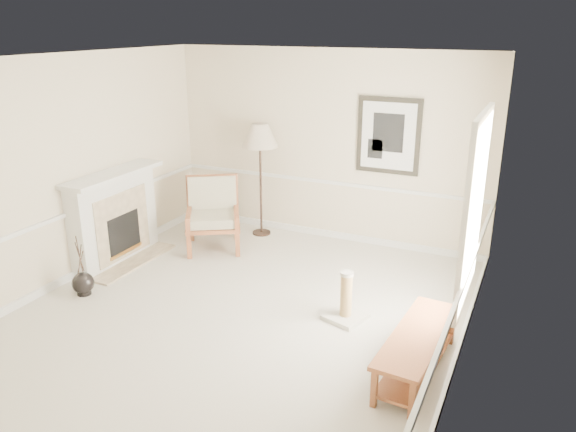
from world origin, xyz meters
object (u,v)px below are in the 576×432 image
(floor_lamp, at_px, (260,139))
(armchair, at_px, (213,210))
(floor_vase, at_px, (83,284))
(scratching_post, at_px, (346,304))
(bench, at_px, (417,346))

(floor_lamp, bearing_deg, armchair, -120.19)
(floor_vase, height_order, armchair, armchair)
(armchair, relative_size, floor_lamp, 0.63)
(floor_vase, xyz_separation_m, floor_lamp, (1.05, 2.84, 1.41))
(floor_vase, relative_size, scratching_post, 1.34)
(floor_lamp, relative_size, bench, 1.16)
(floor_vase, relative_size, bench, 0.52)
(scratching_post, bearing_deg, armchair, 153.32)
(armchair, height_order, bench, armchair)
(floor_vase, xyz_separation_m, bench, (4.16, 0.10, 0.14))
(floor_lamp, height_order, bench, floor_lamp)
(bench, bearing_deg, scratching_post, 144.30)
(armchair, height_order, floor_lamp, floor_lamp)
(armchair, distance_m, bench, 4.08)
(armchair, xyz_separation_m, floor_lamp, (0.43, 0.74, 0.99))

